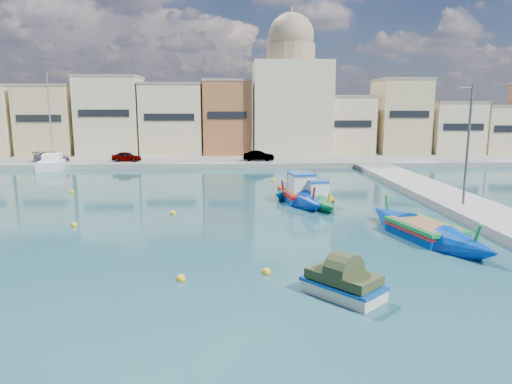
# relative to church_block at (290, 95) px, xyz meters

# --- Properties ---
(ground) EXTENTS (160.00, 160.00, 0.00)m
(ground) POSITION_rel_church_block_xyz_m (-10.00, -40.00, -8.41)
(ground) COLOR #15343F
(ground) RESTS_ON ground
(north_quay) EXTENTS (80.00, 8.00, 0.60)m
(north_quay) POSITION_rel_church_block_xyz_m (-10.00, -8.00, -8.11)
(north_quay) COLOR gray
(north_quay) RESTS_ON ground
(north_townhouses) EXTENTS (83.20, 7.87, 10.19)m
(north_townhouses) POSITION_rel_church_block_xyz_m (-3.32, -0.64, -3.41)
(north_townhouses) COLOR beige
(north_townhouses) RESTS_ON ground
(church_block) EXTENTS (10.00, 10.00, 19.10)m
(church_block) POSITION_rel_church_block_xyz_m (0.00, 0.00, 0.00)
(church_block) COLOR beige
(church_block) RESTS_ON ground
(quay_street_lamp) EXTENTS (1.18, 0.16, 8.00)m
(quay_street_lamp) POSITION_rel_church_block_xyz_m (7.44, -34.00, -4.07)
(quay_street_lamp) COLOR #595B60
(quay_street_lamp) RESTS_ON ground
(parked_cars) EXTENTS (27.69, 2.04, 1.17)m
(parked_cars) POSITION_rel_church_block_xyz_m (-19.02, -9.50, -7.23)
(parked_cars) COLOR #4C1919
(parked_cars) RESTS_ON north_quay
(luzzu_turquoise_cabin) EXTENTS (3.00, 8.55, 2.69)m
(luzzu_turquoise_cabin) POSITION_rel_church_block_xyz_m (-1.72, -30.92, -8.08)
(luzzu_turquoise_cabin) COLOR #0B7433
(luzzu_turquoise_cabin) RESTS_ON ground
(luzzu_blue_cabin) EXTENTS (3.58, 9.51, 3.29)m
(luzzu_blue_cabin) POSITION_rel_church_block_xyz_m (-2.67, -30.18, -8.01)
(luzzu_blue_cabin) COLOR #002FA2
(luzzu_blue_cabin) RESTS_ON ground
(luzzu_cyan_mid) EXTENTS (6.21, 8.53, 2.58)m
(luzzu_cyan_mid) POSITION_rel_church_block_xyz_m (-2.27, -26.96, -8.14)
(luzzu_cyan_mid) COLOR #006D9A
(luzzu_cyan_mid) RESTS_ON ground
(luzzu_blue_south) EXTENTS (4.73, 10.09, 2.84)m
(luzzu_blue_south) POSITION_rel_church_block_xyz_m (2.54, -39.99, -8.11)
(luzzu_blue_south) COLOR #0034AA
(luzzu_blue_south) RESTS_ON ground
(tender_near) EXTENTS (3.05, 3.16, 1.41)m
(tender_near) POSITION_rel_church_block_xyz_m (-3.40, -47.18, -7.97)
(tender_near) COLOR beige
(tender_near) RESTS_ON ground
(yacht_north) EXTENTS (4.00, 8.84, 11.40)m
(yacht_north) POSITION_rel_church_block_xyz_m (-28.10, -9.39, -7.96)
(yacht_north) COLOR white
(yacht_north) RESTS_ON ground
(mooring_buoys) EXTENTS (23.06, 24.77, 0.36)m
(mooring_buoys) POSITION_rel_church_block_xyz_m (-9.30, -35.50, -8.33)
(mooring_buoys) COLOR yellow
(mooring_buoys) RESTS_ON ground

